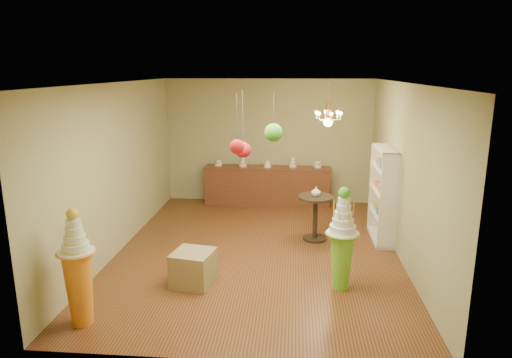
# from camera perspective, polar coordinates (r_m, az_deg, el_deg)

# --- Properties ---
(floor) EXTENTS (6.50, 6.50, 0.00)m
(floor) POSITION_cam_1_polar(r_m,az_deg,el_deg) (8.42, 0.18, -8.93)
(floor) COLOR #583117
(floor) RESTS_ON ground
(ceiling) EXTENTS (6.50, 6.50, 0.00)m
(ceiling) POSITION_cam_1_polar(r_m,az_deg,el_deg) (7.78, 0.19, 11.94)
(ceiling) COLOR white
(ceiling) RESTS_ON ground
(wall_back) EXTENTS (5.00, 0.04, 3.00)m
(wall_back) POSITION_cam_1_polar(r_m,az_deg,el_deg) (11.15, 1.56, 4.71)
(wall_back) COLOR #989668
(wall_back) RESTS_ON ground
(wall_front) EXTENTS (5.00, 0.04, 3.00)m
(wall_front) POSITION_cam_1_polar(r_m,az_deg,el_deg) (4.86, -2.98, -7.25)
(wall_front) COLOR #989668
(wall_front) RESTS_ON ground
(wall_left) EXTENTS (0.04, 6.50, 3.00)m
(wall_left) POSITION_cam_1_polar(r_m,az_deg,el_deg) (8.54, -16.79, 1.35)
(wall_left) COLOR #989668
(wall_left) RESTS_ON ground
(wall_right) EXTENTS (0.04, 6.50, 3.00)m
(wall_right) POSITION_cam_1_polar(r_m,az_deg,el_deg) (8.16, 17.98, 0.71)
(wall_right) COLOR #989668
(wall_right) RESTS_ON ground
(pedestal_green) EXTENTS (0.60, 0.60, 1.58)m
(pedestal_green) POSITION_cam_1_polar(r_m,az_deg,el_deg) (6.95, 10.68, -8.39)
(pedestal_green) COLOR #6EBC29
(pedestal_green) RESTS_ON floor
(pedestal_orange) EXTENTS (0.59, 0.59, 1.57)m
(pedestal_orange) POSITION_cam_1_polar(r_m,az_deg,el_deg) (6.35, -21.28, -11.49)
(pedestal_orange) COLOR orange
(pedestal_orange) RESTS_ON floor
(burlap_riser) EXTENTS (0.68, 0.68, 0.53)m
(burlap_riser) POSITION_cam_1_polar(r_m,az_deg,el_deg) (7.17, -7.85, -10.96)
(burlap_riser) COLOR olive
(burlap_riser) RESTS_ON floor
(sideboard) EXTENTS (3.04, 0.54, 1.16)m
(sideboard) POSITION_cam_1_polar(r_m,az_deg,el_deg) (11.08, 1.44, -0.74)
(sideboard) COLOR #592F1C
(sideboard) RESTS_ON floor
(shelving_unit) EXTENTS (0.33, 1.20, 1.80)m
(shelving_unit) POSITION_cam_1_polar(r_m,az_deg,el_deg) (9.02, 15.59, -1.83)
(shelving_unit) COLOR beige
(shelving_unit) RESTS_ON floor
(round_table) EXTENTS (0.90, 0.90, 0.87)m
(round_table) POSITION_cam_1_polar(r_m,az_deg,el_deg) (8.82, 7.43, -4.07)
(round_table) COLOR black
(round_table) RESTS_ON floor
(vase) EXTENTS (0.24, 0.24, 0.19)m
(vase) POSITION_cam_1_polar(r_m,az_deg,el_deg) (8.71, 7.51, -1.55)
(vase) COLOR beige
(vase) RESTS_ON round_table
(pom_red_left) EXTENTS (0.22, 0.22, 0.97)m
(pom_red_left) POSITION_cam_1_polar(r_m,az_deg,el_deg) (6.30, -1.65, 3.67)
(pom_red_left) COLOR #3D342B
(pom_red_left) RESTS_ON ceiling
(pom_green_mid) EXTENTS (0.24, 0.24, 0.69)m
(pom_green_mid) POSITION_cam_1_polar(r_m,az_deg,el_deg) (5.89, 2.20, 5.83)
(pom_green_mid) COLOR #3D342B
(pom_green_mid) RESTS_ON ceiling
(pom_red_right) EXTENTS (0.19, 0.19, 0.81)m
(pom_red_right) POSITION_cam_1_polar(r_m,az_deg,el_deg) (5.69, -2.39, 4.06)
(pom_red_right) COLOR #3D342B
(pom_red_right) RESTS_ON ceiling
(chandelier) EXTENTS (0.72, 0.72, 0.85)m
(chandelier) POSITION_cam_1_polar(r_m,az_deg,el_deg) (8.79, 9.01, 7.41)
(chandelier) COLOR #C17844
(chandelier) RESTS_ON ceiling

